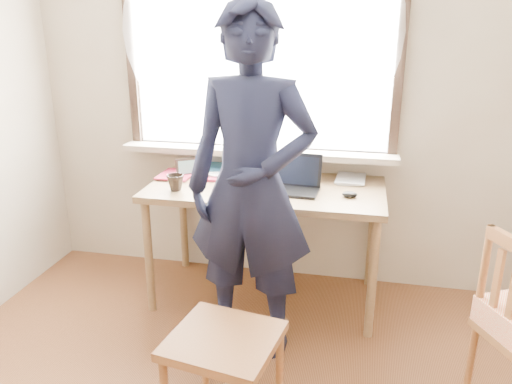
% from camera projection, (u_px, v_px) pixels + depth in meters
% --- Properties ---
extents(room_shell, '(3.52, 4.02, 2.61)m').
position_uv_depth(room_shell, '(198.00, 64.00, 1.50)').
color(room_shell, '#BDAF98').
rests_on(room_shell, ground).
extents(desk, '(1.46, 0.73, 0.78)m').
position_uv_depth(desk, '(266.00, 198.00, 3.14)').
color(desk, olive).
rests_on(desk, ground).
extents(laptop, '(0.33, 0.27, 0.21)m').
position_uv_depth(laptop, '(294.00, 182.00, 3.03)').
color(laptop, black).
rests_on(laptop, desk).
extents(mug_white, '(0.19, 0.19, 0.11)m').
position_uv_depth(mug_white, '(247.00, 168.00, 3.31)').
color(mug_white, white).
rests_on(mug_white, desk).
extents(mug_dark, '(0.11, 0.11, 0.10)m').
position_uv_depth(mug_dark, '(175.00, 183.00, 3.02)').
color(mug_dark, black).
rests_on(mug_dark, desk).
extents(mouse, '(0.09, 0.06, 0.03)m').
position_uv_depth(mouse, '(350.00, 194.00, 2.91)').
color(mouse, black).
rests_on(mouse, desk).
extents(desk_clutter, '(0.75, 0.55, 0.04)m').
position_uv_depth(desk_clutter, '(222.00, 171.00, 3.36)').
color(desk_clutter, white).
rests_on(desk_clutter, desk).
extents(book_a, '(0.27, 0.33, 0.03)m').
position_uv_depth(book_a, '(207.00, 170.00, 3.41)').
color(book_a, white).
rests_on(book_a, desk).
extents(book_b, '(0.20, 0.26, 0.02)m').
position_uv_depth(book_b, '(336.00, 178.00, 3.24)').
color(book_b, white).
rests_on(book_b, desk).
extents(picture_frame, '(0.13, 0.09, 0.11)m').
position_uv_depth(picture_frame, '(187.00, 168.00, 3.30)').
color(picture_frame, black).
rests_on(picture_frame, desk).
extents(work_chair, '(0.52, 0.50, 0.46)m').
position_uv_depth(work_chair, '(224.00, 351.00, 2.18)').
color(work_chair, '#955D31').
rests_on(work_chair, ground).
extents(person, '(0.71, 0.49, 1.88)m').
position_uv_depth(person, '(251.00, 187.00, 2.59)').
color(person, black).
rests_on(person, ground).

